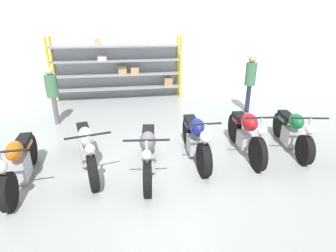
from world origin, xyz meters
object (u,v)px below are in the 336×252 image
object	(u,v)px
person_browsing	(52,91)
motorcycle_grey	(148,151)
motorcycle_green	(292,131)
person_near_rack	(250,79)
motorcycle_white	(87,147)
motorcycle_red	(246,133)
motorcycle_blue	(196,138)
motorcycle_orange	(19,162)
shelving_rack	(121,67)

from	to	relation	value
person_browsing	motorcycle_grey	bearing A→B (deg)	111.96
motorcycle_green	person_near_rack	bearing A→B (deg)	-173.24
motorcycle_white	motorcycle_grey	size ratio (longest dim) A/B	1.06
motorcycle_red	person_near_rack	size ratio (longest dim) A/B	1.14
person_near_rack	motorcycle_blue	bearing A→B (deg)	73.32
motorcycle_blue	motorcycle_green	distance (m)	2.27
motorcycle_grey	person_browsing	world-z (taller)	person_browsing
motorcycle_blue	person_near_rack	bearing A→B (deg)	139.59
person_browsing	motorcycle_white	bearing A→B (deg)	98.06
motorcycle_orange	motorcycle_green	distance (m)	5.59
motorcycle_white	motorcycle_grey	bearing A→B (deg)	60.28
motorcycle_grey	motorcycle_blue	xyz separation A→B (m)	(1.03, 0.37, 0.02)
motorcycle_grey	motorcycle_green	world-z (taller)	motorcycle_grey
motorcycle_green	person_near_rack	size ratio (longest dim) A/B	1.11
motorcycle_green	person_near_rack	xyz separation A→B (m)	(0.24, 2.68, 0.64)
motorcycle_grey	person_browsing	distance (m)	3.90
motorcycle_red	person_browsing	size ratio (longest dim) A/B	1.28
motorcycle_orange	person_browsing	bearing A→B (deg)	176.93
motorcycle_blue	motorcycle_orange	bearing A→B (deg)	-81.80
motorcycle_green	shelving_rack	bearing A→B (deg)	-131.57
motorcycle_white	motorcycle_blue	bearing A→B (deg)	77.88
person_browsing	motorcycle_blue	bearing A→B (deg)	126.04
motorcycle_blue	person_browsing	bearing A→B (deg)	-127.17
shelving_rack	motorcycle_white	xyz separation A→B (m)	(-0.74, -5.09, -0.72)
motorcycle_red	motorcycle_orange	bearing A→B (deg)	-80.52
motorcycle_orange	motorcycle_green	world-z (taller)	motorcycle_green
motorcycle_blue	person_browsing	xyz separation A→B (m)	(-3.35, 2.73, 0.47)
motorcycle_red	person_near_rack	distance (m)	3.13
shelving_rack	person_browsing	bearing A→B (deg)	-128.80
motorcycle_grey	motorcycle_blue	bearing A→B (deg)	116.95
motorcycle_green	motorcycle_grey	bearing A→B (deg)	-70.51
motorcycle_grey	person_browsing	bearing A→B (deg)	-136.08
shelving_rack	motorcycle_orange	world-z (taller)	shelving_rack
motorcycle_blue	motorcycle_red	xyz separation A→B (m)	(1.12, 0.00, 0.05)
motorcycle_orange	person_near_rack	size ratio (longest dim) A/B	1.15
motorcycle_white	motorcycle_red	size ratio (longest dim) A/B	1.06
motorcycle_white	shelving_rack	bearing A→B (deg)	159.40
motorcycle_white	motorcycle_green	xyz separation A→B (m)	(4.46, 0.08, -0.02)
motorcycle_white	motorcycle_green	world-z (taller)	motorcycle_white
motorcycle_orange	motorcycle_blue	xyz separation A→B (m)	(3.31, 0.36, 0.03)
person_near_rack	person_browsing	bearing A→B (deg)	25.90
shelving_rack	motorcycle_white	bearing A→B (deg)	-98.30
motorcycle_white	motorcycle_blue	distance (m)	2.20
motorcycle_orange	motorcycle_grey	distance (m)	2.27
motorcycle_white	motorcycle_green	distance (m)	4.46
motorcycle_green	person_near_rack	distance (m)	2.76
shelving_rack	person_browsing	xyz separation A→B (m)	(-1.90, -2.36, -0.24)
shelving_rack	person_near_rack	distance (m)	4.60
person_browsing	motorcycle_orange	bearing A→B (deg)	75.98
motorcycle_blue	motorcycle_red	distance (m)	1.12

